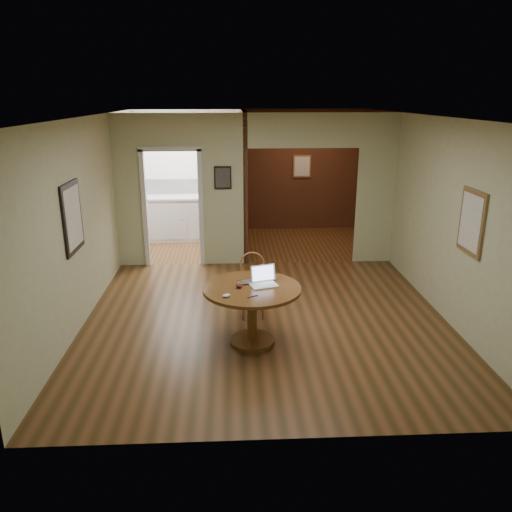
{
  "coord_description": "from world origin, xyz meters",
  "views": [
    {
      "loc": [
        -0.46,
        -6.28,
        2.98
      ],
      "look_at": [
        -0.15,
        -0.2,
        1.01
      ],
      "focal_mm": 35.0,
      "sensor_mm": 36.0,
      "label": 1
    }
  ],
  "objects_px": {
    "chair": "(252,281)",
    "open_laptop": "(263,279)",
    "closed_laptop": "(255,282)",
    "dining_table": "(252,302)"
  },
  "relations": [
    {
      "from": "dining_table",
      "to": "chair",
      "type": "xyz_separation_m",
      "value": [
        0.04,
        0.87,
        -0.05
      ]
    },
    {
      "from": "open_laptop",
      "to": "closed_laptop",
      "type": "xyz_separation_m",
      "value": [
        -0.11,
        0.03,
        -0.05
      ]
    },
    {
      "from": "chair",
      "to": "closed_laptop",
      "type": "relative_size",
      "value": 2.87
    },
    {
      "from": "chair",
      "to": "open_laptop",
      "type": "height_order",
      "value": "open_laptop"
    },
    {
      "from": "dining_table",
      "to": "open_laptop",
      "type": "bearing_deg",
      "value": 34.07
    },
    {
      "from": "chair",
      "to": "closed_laptop",
      "type": "xyz_separation_m",
      "value": [
        -0.01,
        -0.74,
        0.26
      ]
    },
    {
      "from": "dining_table",
      "to": "closed_laptop",
      "type": "height_order",
      "value": "closed_laptop"
    },
    {
      "from": "chair",
      "to": "open_laptop",
      "type": "bearing_deg",
      "value": -82.25
    },
    {
      "from": "dining_table",
      "to": "closed_laptop",
      "type": "xyz_separation_m",
      "value": [
        0.04,
        0.12,
        0.21
      ]
    },
    {
      "from": "open_laptop",
      "to": "closed_laptop",
      "type": "bearing_deg",
      "value": 150.03
    }
  ]
}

